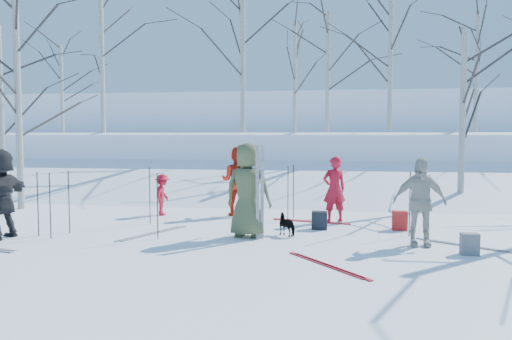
% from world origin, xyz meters
% --- Properties ---
extents(ground, '(120.00, 120.00, 0.00)m').
position_xyz_m(ground, '(0.00, 0.00, 0.00)').
color(ground, white).
rests_on(ground, ground).
extents(snow_ramp, '(70.00, 9.49, 4.12)m').
position_xyz_m(snow_ramp, '(0.00, 7.00, 0.15)').
color(snow_ramp, white).
rests_on(snow_ramp, ground).
extents(snow_plateau, '(70.00, 18.00, 2.20)m').
position_xyz_m(snow_plateau, '(0.00, 17.00, 1.00)').
color(snow_plateau, white).
rests_on(snow_plateau, ground).
extents(far_hill, '(90.00, 30.00, 6.00)m').
position_xyz_m(far_hill, '(0.00, 38.00, 2.00)').
color(far_hill, white).
rests_on(far_hill, ground).
extents(skier_olive_center, '(1.03, 0.75, 1.94)m').
position_xyz_m(skier_olive_center, '(0.02, 0.28, 0.97)').
color(skier_olive_center, '#455030').
rests_on(skier_olive_center, ground).
extents(skier_red_north, '(0.67, 0.55, 1.58)m').
position_xyz_m(skier_red_north, '(1.77, 2.42, 0.79)').
color(skier_red_north, '#B71123').
rests_on(skier_red_north, ground).
extents(skier_redor_behind, '(0.97, 0.81, 1.79)m').
position_xyz_m(skier_redor_behind, '(-0.74, 3.00, 0.89)').
color(skier_redor_behind, red).
rests_on(skier_redor_behind, ground).
extents(skier_red_seated, '(0.44, 0.72, 1.08)m').
position_xyz_m(skier_red_seated, '(-2.66, 2.70, 0.54)').
color(skier_red_seated, '#B71123').
rests_on(skier_red_seated, ground).
extents(skier_cream_east, '(1.00, 0.45, 1.68)m').
position_xyz_m(skier_cream_east, '(3.36, -0.03, 0.84)').
color(skier_cream_east, beige).
rests_on(skier_cream_east, ground).
extents(skier_grey_west, '(0.71, 1.74, 1.82)m').
position_xyz_m(skier_grey_west, '(-4.89, -0.63, 0.91)').
color(skier_grey_west, black).
rests_on(skier_grey_west, ground).
extents(dog, '(0.58, 0.57, 0.47)m').
position_xyz_m(dog, '(0.82, 0.55, 0.23)').
color(dog, black).
rests_on(dog, ground).
extents(upright_ski_left, '(0.08, 0.16, 1.90)m').
position_xyz_m(upright_ski_left, '(0.26, 0.04, 0.95)').
color(upright_ski_left, silver).
rests_on(upright_ski_left, ground).
extents(upright_ski_right, '(0.11, 0.23, 1.89)m').
position_xyz_m(upright_ski_right, '(0.34, 0.10, 0.95)').
color(upright_ski_right, silver).
rests_on(upright_ski_right, ground).
extents(ski_pair_b, '(1.05, 1.99, 0.02)m').
position_xyz_m(ski_pair_b, '(1.22, 2.29, 0.01)').
color(ski_pair_b, red).
rests_on(ski_pair_b, ground).
extents(ski_pair_c, '(1.97, 2.09, 0.02)m').
position_xyz_m(ski_pair_c, '(4.24, 0.07, 0.01)').
color(ski_pair_c, silver).
rests_on(ski_pair_c, ground).
extents(ski_pair_d, '(2.06, 2.10, 0.02)m').
position_xyz_m(ski_pair_d, '(1.66, -1.76, 0.01)').
color(ski_pair_d, red).
rests_on(ski_pair_d, ground).
extents(ski_pair_e, '(1.59, 2.05, 0.02)m').
position_xyz_m(ski_pair_e, '(-2.04, 0.30, 0.01)').
color(ski_pair_e, silver).
rests_on(ski_pair_e, ground).
extents(ski_pole_a, '(0.02, 0.02, 1.34)m').
position_xyz_m(ski_pole_a, '(-1.75, -0.18, 0.67)').
color(ski_pole_a, black).
rests_on(ski_pole_a, ground).
extents(ski_pole_b, '(0.02, 0.02, 1.34)m').
position_xyz_m(ski_pole_b, '(3.57, 0.19, 0.67)').
color(ski_pole_b, black).
rests_on(ski_pole_b, ground).
extents(ski_pole_c, '(0.02, 0.02, 1.34)m').
position_xyz_m(ski_pole_c, '(-3.91, -0.47, 0.67)').
color(ski_pole_c, black).
rests_on(ski_pole_c, ground).
extents(ski_pole_d, '(0.02, 0.02, 1.34)m').
position_xyz_m(ski_pole_d, '(-4.30, -0.28, 0.67)').
color(ski_pole_d, black).
rests_on(ski_pole_d, ground).
extents(ski_pole_e, '(0.02, 0.02, 1.34)m').
position_xyz_m(ski_pole_e, '(-3.84, 0.14, 0.67)').
color(ski_pole_e, black).
rests_on(ski_pole_e, ground).
extents(ski_pole_f, '(0.02, 0.02, 1.34)m').
position_xyz_m(ski_pole_f, '(0.76, 2.79, 0.67)').
color(ski_pole_f, black).
rests_on(ski_pole_f, ground).
extents(ski_pole_g, '(0.02, 0.02, 1.34)m').
position_xyz_m(ski_pole_g, '(0.66, 2.30, 0.67)').
color(ski_pole_g, black).
rests_on(ski_pole_g, ground).
extents(ski_pole_h, '(0.02, 0.02, 1.34)m').
position_xyz_m(ski_pole_h, '(3.32, 0.89, 0.67)').
color(ski_pole_h, black).
rests_on(ski_pole_h, ground).
extents(ski_pole_i, '(0.02, 0.02, 1.34)m').
position_xyz_m(ski_pole_i, '(-2.51, 1.41, 0.67)').
color(ski_pole_i, black).
rests_on(ski_pole_i, ground).
extents(backpack_red, '(0.32, 0.22, 0.42)m').
position_xyz_m(backpack_red, '(3.21, 1.54, 0.21)').
color(backpack_red, '#A81D19').
rests_on(backpack_red, ground).
extents(backpack_grey, '(0.30, 0.20, 0.38)m').
position_xyz_m(backpack_grey, '(4.12, -0.63, 0.19)').
color(backpack_grey, '#5A5C62').
rests_on(backpack_grey, ground).
extents(backpack_dark, '(0.34, 0.24, 0.40)m').
position_xyz_m(backpack_dark, '(1.45, 1.37, 0.20)').
color(backpack_dark, black).
rests_on(backpack_dark, ground).
extents(birch_plateau_a, '(4.62, 4.62, 5.75)m').
position_xyz_m(birch_plateau_a, '(-0.27, 16.33, 5.07)').
color(birch_plateau_a, silver).
rests_on(birch_plateau_a, snow_plateau).
extents(birch_plateau_b, '(4.31, 4.31, 5.30)m').
position_xyz_m(birch_plateau_b, '(1.46, 12.62, 4.85)').
color(birch_plateau_b, silver).
rests_on(birch_plateau_b, snow_plateau).
extents(birch_plateau_c, '(5.05, 5.05, 6.36)m').
position_xyz_m(birch_plateau_c, '(-1.89, 10.19, 5.38)').
color(birch_plateau_c, silver).
rests_on(birch_plateau_c, snow_plateau).
extents(birch_plateau_e, '(4.32, 4.32, 5.31)m').
position_xyz_m(birch_plateau_e, '(3.88, 10.37, 4.86)').
color(birch_plateau_e, silver).
rests_on(birch_plateau_e, snow_plateau).
extents(birch_plateau_f, '(3.75, 3.75, 4.51)m').
position_xyz_m(birch_plateau_f, '(-11.98, 14.09, 4.45)').
color(birch_plateau_f, silver).
rests_on(birch_plateau_f, snow_plateau).
extents(birch_plateau_g, '(4.13, 4.13, 5.05)m').
position_xyz_m(birch_plateau_g, '(7.62, 12.48, 4.72)').
color(birch_plateau_g, silver).
rests_on(birch_plateau_g, snow_plateau).
extents(birch_plateau_h, '(5.30, 5.30, 6.71)m').
position_xyz_m(birch_plateau_h, '(-8.48, 11.41, 5.56)').
color(birch_plateau_h, silver).
rests_on(birch_plateau_h, snow_plateau).
extents(birch_edge_a, '(4.68, 4.68, 5.83)m').
position_xyz_m(birch_edge_a, '(-7.05, 3.22, 2.92)').
color(birch_edge_a, silver).
rests_on(birch_edge_a, ground).
extents(birch_edge_d, '(4.64, 4.64, 5.77)m').
position_xyz_m(birch_edge_d, '(-9.41, 5.74, 2.88)').
color(birch_edge_d, silver).
rests_on(birch_edge_d, ground).
extents(birch_edge_e, '(4.11, 4.11, 5.02)m').
position_xyz_m(birch_edge_e, '(5.43, 5.51, 2.51)').
color(birch_edge_e, silver).
rests_on(birch_edge_e, ground).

